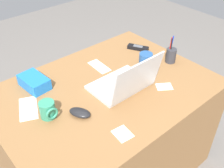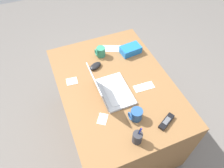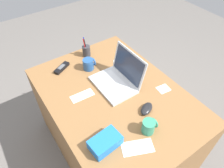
{
  "view_description": "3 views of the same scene",
  "coord_description": "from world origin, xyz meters",
  "px_view_note": "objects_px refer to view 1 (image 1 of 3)",
  "views": [
    {
      "loc": [
        0.73,
        0.91,
        1.62
      ],
      "look_at": [
        -0.0,
        0.05,
        0.77
      ],
      "focal_mm": 42.47,
      "sensor_mm": 36.0,
      "label": 1
    },
    {
      "loc": [
        -0.98,
        0.43,
        2.01
      ],
      "look_at": [
        -0.03,
        0.04,
        0.76
      ],
      "focal_mm": 33.85,
      "sensor_mm": 36.0,
      "label": 2
    },
    {
      "loc": [
        0.8,
        -0.57,
        1.79
      ],
      "look_at": [
        -0.03,
        0.0,
        0.78
      ],
      "focal_mm": 33.5,
      "sensor_mm": 36.0,
      "label": 3
    }
  ],
  "objects_px": {
    "computer_mouse": "(80,113)",
    "pen_holder": "(171,55)",
    "snack_bag": "(34,82)",
    "coffee_mug_tall": "(146,60)",
    "laptop": "(125,83)",
    "cordless_phone": "(138,48)",
    "coffee_mug_white": "(48,110)"
  },
  "relations": [
    {
      "from": "cordless_phone",
      "to": "snack_bag",
      "type": "distance_m",
      "value": 0.75
    },
    {
      "from": "cordless_phone",
      "to": "snack_bag",
      "type": "bearing_deg",
      "value": -5.9
    },
    {
      "from": "coffee_mug_tall",
      "to": "laptop",
      "type": "bearing_deg",
      "value": 19.18
    },
    {
      "from": "coffee_mug_white",
      "to": "pen_holder",
      "type": "bearing_deg",
      "value": 175.85
    },
    {
      "from": "cordless_phone",
      "to": "pen_holder",
      "type": "height_order",
      "value": "pen_holder"
    },
    {
      "from": "coffee_mug_tall",
      "to": "computer_mouse",
      "type": "bearing_deg",
      "value": 9.72
    },
    {
      "from": "pen_holder",
      "to": "snack_bag",
      "type": "bearing_deg",
      "value": -22.48
    },
    {
      "from": "coffee_mug_white",
      "to": "pen_holder",
      "type": "height_order",
      "value": "pen_holder"
    },
    {
      "from": "laptop",
      "to": "computer_mouse",
      "type": "distance_m",
      "value": 0.31
    },
    {
      "from": "computer_mouse",
      "to": "pen_holder",
      "type": "height_order",
      "value": "pen_holder"
    },
    {
      "from": "computer_mouse",
      "to": "snack_bag",
      "type": "relative_size",
      "value": 0.64
    },
    {
      "from": "computer_mouse",
      "to": "coffee_mug_white",
      "type": "xyz_separation_m",
      "value": [
        0.12,
        -0.09,
        0.03
      ]
    },
    {
      "from": "cordless_phone",
      "to": "coffee_mug_tall",
      "type": "bearing_deg",
      "value": 57.88
    },
    {
      "from": "computer_mouse",
      "to": "pen_holder",
      "type": "distance_m",
      "value": 0.73
    },
    {
      "from": "coffee_mug_white",
      "to": "cordless_phone",
      "type": "relative_size",
      "value": 0.6
    },
    {
      "from": "coffee_mug_tall",
      "to": "pen_holder",
      "type": "bearing_deg",
      "value": 156.5
    },
    {
      "from": "coffee_mug_white",
      "to": "pen_holder",
      "type": "distance_m",
      "value": 0.85
    },
    {
      "from": "pen_holder",
      "to": "coffee_mug_white",
      "type": "bearing_deg",
      "value": -4.15
    },
    {
      "from": "coffee_mug_white",
      "to": "laptop",
      "type": "bearing_deg",
      "value": 168.72
    },
    {
      "from": "laptop",
      "to": "coffee_mug_white",
      "type": "height_order",
      "value": "laptop"
    },
    {
      "from": "coffee_mug_white",
      "to": "cordless_phone",
      "type": "bearing_deg",
      "value": -166.94
    },
    {
      "from": "coffee_mug_tall",
      "to": "snack_bag",
      "type": "distance_m",
      "value": 0.68
    },
    {
      "from": "coffee_mug_tall",
      "to": "cordless_phone",
      "type": "xyz_separation_m",
      "value": [
        -0.11,
        -0.18,
        -0.03
      ]
    },
    {
      "from": "cordless_phone",
      "to": "snack_bag",
      "type": "height_order",
      "value": "snack_bag"
    },
    {
      "from": "cordless_phone",
      "to": "coffee_mug_white",
      "type": "bearing_deg",
      "value": 13.06
    },
    {
      "from": "laptop",
      "to": "computer_mouse",
      "type": "bearing_deg",
      "value": 1.14
    },
    {
      "from": "coffee_mug_white",
      "to": "cordless_phone",
      "type": "xyz_separation_m",
      "value": [
        -0.8,
        -0.19,
        -0.03
      ]
    },
    {
      "from": "pen_holder",
      "to": "snack_bag",
      "type": "relative_size",
      "value": 1.01
    },
    {
      "from": "coffee_mug_tall",
      "to": "snack_bag",
      "type": "height_order",
      "value": "coffee_mug_tall"
    },
    {
      "from": "laptop",
      "to": "computer_mouse",
      "type": "xyz_separation_m",
      "value": [
        0.31,
        0.01,
        -0.03
      ]
    },
    {
      "from": "cordless_phone",
      "to": "snack_bag",
      "type": "relative_size",
      "value": 0.84
    },
    {
      "from": "cordless_phone",
      "to": "pen_holder",
      "type": "bearing_deg",
      "value": 99.72
    }
  ]
}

